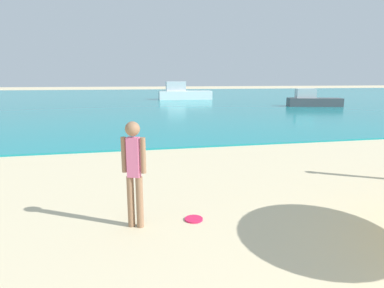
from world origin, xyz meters
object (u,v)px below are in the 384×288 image
at_px(frisbee, 194,219).
at_px(boat_near, 312,100).
at_px(person_standing, 134,168).
at_px(boat_far, 183,93).

bearing_deg(frisbee, boat_near, 52.93).
bearing_deg(person_standing, boat_far, -79.92).
bearing_deg(frisbee, boat_far, 79.74).
xyz_separation_m(frisbee, boat_far, (5.35, 29.54, 0.72)).
height_order(person_standing, boat_near, person_standing).
height_order(person_standing, boat_far, boat_far).
distance_m(person_standing, frisbee, 1.30).
height_order(frisbee, boat_far, boat_far).
xyz_separation_m(person_standing, boat_near, (14.93, 18.57, -0.38)).
xyz_separation_m(frisbee, boat_near, (14.00, 18.54, 0.54)).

